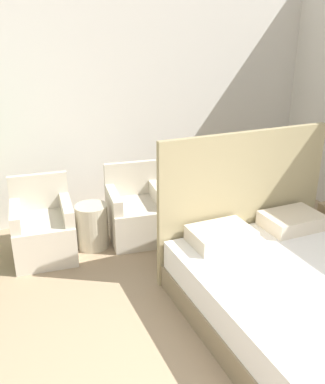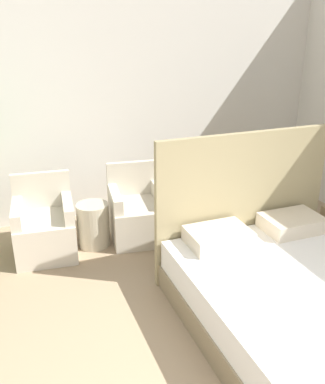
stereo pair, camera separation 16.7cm
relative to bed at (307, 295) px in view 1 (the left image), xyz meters
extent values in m
cube|color=silver|center=(-0.85, 2.82, 1.17)|extent=(10.00, 0.06, 2.90)
cube|color=#8C7A5B|center=(0.00, -0.11, -0.17)|extent=(1.74, 2.14, 0.22)
cube|color=white|center=(0.00, -0.11, 0.07)|extent=(1.70, 2.10, 0.26)
cube|color=tan|center=(0.00, 0.99, 0.42)|extent=(1.77, 0.06, 1.40)
cube|color=beige|center=(-0.39, 0.72, 0.27)|extent=(0.55, 0.40, 0.14)
cube|color=beige|center=(0.39, 0.72, 0.27)|extent=(0.55, 0.40, 0.14)
cube|color=beige|center=(-1.78, 1.95, -0.07)|extent=(0.67, 0.71, 0.43)
cube|color=beige|center=(-1.75, 2.25, 0.34)|extent=(0.61, 0.12, 0.40)
cube|color=beige|center=(-2.03, 1.98, 0.23)|extent=(0.16, 0.59, 0.17)
cube|color=beige|center=(-1.53, 1.93, 0.23)|extent=(0.16, 0.59, 0.17)
cube|color=beige|center=(-0.75, 1.95, -0.07)|extent=(0.69, 0.72, 0.43)
cube|color=beige|center=(-0.71, 2.25, 0.34)|extent=(0.61, 0.14, 0.40)
cube|color=beige|center=(-1.00, 1.98, 0.23)|extent=(0.17, 0.60, 0.17)
cube|color=beige|center=(-0.49, 1.92, 0.23)|extent=(0.17, 0.60, 0.17)
cylinder|color=#B7AD93|center=(-1.26, 1.97, -0.04)|extent=(0.35, 0.35, 0.49)
camera|label=1|loc=(-2.21, -2.18, 2.06)|focal=40.00mm
camera|label=2|loc=(-2.05, -2.25, 2.06)|focal=40.00mm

